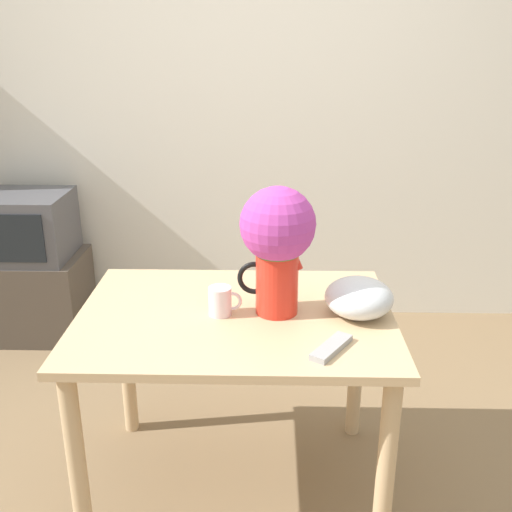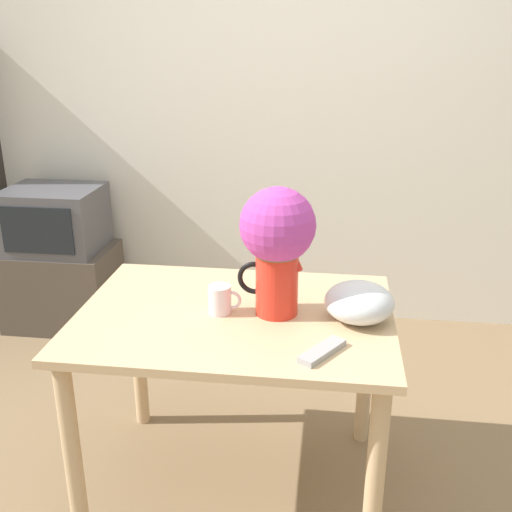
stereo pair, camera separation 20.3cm
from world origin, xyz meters
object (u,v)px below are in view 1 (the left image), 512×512
at_px(coffee_mug, 221,301).
at_px(tv_set, 22,226).
at_px(flower_vase, 277,238).
at_px(white_bowl, 359,298).

bearing_deg(coffee_mug, tv_set, 133.88).
distance_m(flower_vase, coffee_mug, 0.30).
height_order(white_bowl, tv_set, white_bowl).
relative_size(coffee_mug, tv_set, 0.22).
relative_size(coffee_mug, white_bowl, 0.49).
bearing_deg(coffee_mug, white_bowl, 0.61).
distance_m(flower_vase, white_bowl, 0.35).
xyz_separation_m(coffee_mug, white_bowl, (0.48, 0.01, 0.02)).
bearing_deg(flower_vase, tv_set, 138.66).
xyz_separation_m(flower_vase, white_bowl, (0.28, -0.02, -0.21)).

